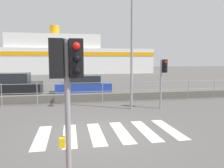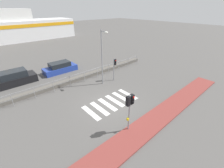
# 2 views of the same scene
# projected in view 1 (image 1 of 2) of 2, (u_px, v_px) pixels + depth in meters

# --- Properties ---
(ground_plane) EXTENTS (160.00, 160.00, 0.00)m
(ground_plane) POSITION_uv_depth(u_px,v_px,m) (99.00, 133.00, 7.58)
(ground_plane) COLOR #565451
(crosswalk) EXTENTS (4.95, 2.40, 0.01)m
(crosswalk) POSITION_uv_depth(u_px,v_px,m) (109.00, 133.00, 7.65)
(crosswalk) COLOR silver
(crosswalk) RESTS_ON ground_plane
(seawall) EXTENTS (22.58, 0.55, 0.46)m
(seawall) POSITION_uv_depth(u_px,v_px,m) (86.00, 97.00, 13.61)
(seawall) COLOR #605B54
(seawall) RESTS_ON ground_plane
(harbor_fence) EXTENTS (20.36, 0.04, 1.29)m
(harbor_fence) POSITION_uv_depth(u_px,v_px,m) (87.00, 90.00, 12.69)
(harbor_fence) COLOR gray
(harbor_fence) RESTS_ON ground_plane
(traffic_light_near) EXTENTS (0.58, 0.41, 2.90)m
(traffic_light_near) POSITION_uv_depth(u_px,v_px,m) (67.00, 75.00, 3.84)
(traffic_light_near) COLOR gray
(traffic_light_near) RESTS_ON ground_plane
(traffic_light_far) EXTENTS (0.34, 0.32, 2.58)m
(traffic_light_far) POSITION_uv_depth(u_px,v_px,m) (163.00, 73.00, 11.36)
(traffic_light_far) COLOR gray
(traffic_light_far) RESTS_ON ground_plane
(streetlamp) EXTENTS (0.32, 1.04, 5.92)m
(streetlamp) POSITION_uv_depth(u_px,v_px,m) (133.00, 37.00, 10.85)
(streetlamp) COLOR gray
(streetlamp) RESTS_ON ground_plane
(ferry_boat) EXTENTS (30.63, 7.53, 9.23)m
(ferry_boat) POSITION_uv_depth(u_px,v_px,m) (70.00, 57.00, 43.34)
(ferry_boat) COLOR white
(ferry_boat) RESTS_ON ground_plane
(parked_car_black) EXTENTS (4.44, 1.86, 1.59)m
(parked_car_black) POSITION_uv_depth(u_px,v_px,m) (11.00, 85.00, 16.32)
(parked_car_black) COLOR black
(parked_car_black) RESTS_ON ground_plane
(parked_car_blue) EXTENTS (4.32, 1.75, 1.35)m
(parked_car_blue) POSITION_uv_depth(u_px,v_px,m) (83.00, 85.00, 17.36)
(parked_car_blue) COLOR #233D9E
(parked_car_blue) RESTS_ON ground_plane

